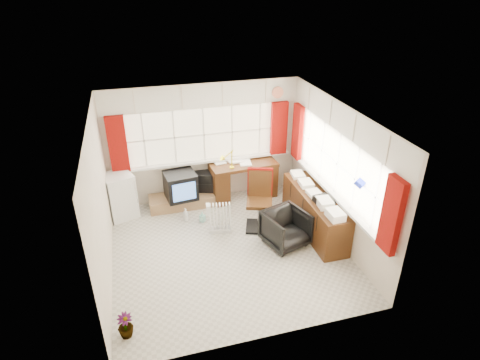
{
  "coord_description": "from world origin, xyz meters",
  "views": [
    {
      "loc": [
        -1.34,
        -5.6,
        4.45
      ],
      "look_at": [
        0.37,
        0.55,
        1.08
      ],
      "focal_mm": 30.0,
      "sensor_mm": 36.0,
      "label": 1
    }
  ],
  "objects_px": {
    "crt_tv": "(181,186)",
    "tv_bench": "(183,200)",
    "desk_lamp": "(232,155)",
    "credenza": "(314,211)",
    "desk": "(243,177)",
    "radiator": "(220,220)",
    "mini_fridge": "(120,196)",
    "task_chair": "(260,197)",
    "office_chair": "(286,229)"
  },
  "relations": [
    {
      "from": "crt_tv",
      "to": "mini_fridge",
      "type": "height_order",
      "value": "mini_fridge"
    },
    {
      "from": "crt_tv",
      "to": "desk",
      "type": "bearing_deg",
      "value": 6.43
    },
    {
      "from": "task_chair",
      "to": "tv_bench",
      "type": "height_order",
      "value": "task_chair"
    },
    {
      "from": "desk",
      "to": "radiator",
      "type": "bearing_deg",
      "value": -123.01
    },
    {
      "from": "credenza",
      "to": "tv_bench",
      "type": "distance_m",
      "value": 2.75
    },
    {
      "from": "credenza",
      "to": "tv_bench",
      "type": "xyz_separation_m",
      "value": [
        -2.28,
        1.52,
        -0.27
      ]
    },
    {
      "from": "radiator",
      "to": "mini_fridge",
      "type": "distance_m",
      "value": 2.1
    },
    {
      "from": "credenza",
      "to": "tv_bench",
      "type": "height_order",
      "value": "credenza"
    },
    {
      "from": "desk_lamp",
      "to": "tv_bench",
      "type": "bearing_deg",
      "value": 173.77
    },
    {
      "from": "tv_bench",
      "to": "mini_fridge",
      "type": "bearing_deg",
      "value": -177.94
    },
    {
      "from": "radiator",
      "to": "task_chair",
      "type": "bearing_deg",
      "value": 2.95
    },
    {
      "from": "desk_lamp",
      "to": "crt_tv",
      "type": "height_order",
      "value": "desk_lamp"
    },
    {
      "from": "radiator",
      "to": "tv_bench",
      "type": "distance_m",
      "value": 1.25
    },
    {
      "from": "desk",
      "to": "tv_bench",
      "type": "relative_size",
      "value": 1.04
    },
    {
      "from": "desk",
      "to": "mini_fridge",
      "type": "bearing_deg",
      "value": -177.22
    },
    {
      "from": "desk",
      "to": "credenza",
      "type": "height_order",
      "value": "credenza"
    },
    {
      "from": "task_chair",
      "to": "tv_bench",
      "type": "distance_m",
      "value": 1.78
    },
    {
      "from": "desk",
      "to": "office_chair",
      "type": "xyz_separation_m",
      "value": [
        0.26,
        -1.9,
        -0.12
      ]
    },
    {
      "from": "radiator",
      "to": "crt_tv",
      "type": "xyz_separation_m",
      "value": [
        -0.58,
        1.05,
        0.28
      ]
    },
    {
      "from": "desk",
      "to": "tv_bench",
      "type": "bearing_deg",
      "value": -176.55
    },
    {
      "from": "office_chair",
      "to": "crt_tv",
      "type": "distance_m",
      "value": 2.39
    },
    {
      "from": "desk_lamp",
      "to": "desk",
      "type": "bearing_deg",
      "value": 33.91
    },
    {
      "from": "crt_tv",
      "to": "mini_fridge",
      "type": "distance_m",
      "value": 1.21
    },
    {
      "from": "crt_tv",
      "to": "desk_lamp",
      "type": "bearing_deg",
      "value": -2.12
    },
    {
      "from": "desk_lamp",
      "to": "credenza",
      "type": "xyz_separation_m",
      "value": [
        1.24,
        -1.41,
        -0.7
      ]
    },
    {
      "from": "credenza",
      "to": "desk_lamp",
      "type": "bearing_deg",
      "value": 131.42
    },
    {
      "from": "task_chair",
      "to": "crt_tv",
      "type": "relative_size",
      "value": 1.74
    },
    {
      "from": "tv_bench",
      "to": "crt_tv",
      "type": "bearing_deg",
      "value": -117.13
    },
    {
      "from": "desk",
      "to": "desk_lamp",
      "type": "relative_size",
      "value": 3.55
    },
    {
      "from": "desk_lamp",
      "to": "mini_fridge",
      "type": "xyz_separation_m",
      "value": [
        -2.29,
        0.07,
        -0.64
      ]
    },
    {
      "from": "task_chair",
      "to": "credenza",
      "type": "relative_size",
      "value": 0.58
    },
    {
      "from": "desk",
      "to": "mini_fridge",
      "type": "distance_m",
      "value": 2.58
    },
    {
      "from": "credenza",
      "to": "mini_fridge",
      "type": "bearing_deg",
      "value": 157.31
    },
    {
      "from": "mini_fridge",
      "to": "crt_tv",
      "type": "bearing_deg",
      "value": -1.35
    },
    {
      "from": "desk_lamp",
      "to": "office_chair",
      "type": "bearing_deg",
      "value": -72.14
    },
    {
      "from": "tv_bench",
      "to": "mini_fridge",
      "type": "relative_size",
      "value": 1.52
    },
    {
      "from": "desk",
      "to": "crt_tv",
      "type": "xyz_separation_m",
      "value": [
        -1.36,
        -0.15,
        0.08
      ]
    },
    {
      "from": "office_chair",
      "to": "desk",
      "type": "bearing_deg",
      "value": 80.25
    },
    {
      "from": "radiator",
      "to": "mini_fridge",
      "type": "relative_size",
      "value": 0.66
    },
    {
      "from": "desk",
      "to": "radiator",
      "type": "xyz_separation_m",
      "value": [
        -0.78,
        -1.2,
        -0.2
      ]
    },
    {
      "from": "desk",
      "to": "task_chair",
      "type": "xyz_separation_m",
      "value": [
        0.0,
        -1.16,
        0.17
      ]
    },
    {
      "from": "task_chair",
      "to": "radiator",
      "type": "bearing_deg",
      "value": -177.05
    },
    {
      "from": "crt_tv",
      "to": "tv_bench",
      "type": "bearing_deg",
      "value": 62.87
    },
    {
      "from": "desk_lamp",
      "to": "credenza",
      "type": "distance_m",
      "value": 2.0
    },
    {
      "from": "office_chair",
      "to": "radiator",
      "type": "bearing_deg",
      "value": 128.79
    },
    {
      "from": "credenza",
      "to": "crt_tv",
      "type": "relative_size",
      "value": 2.98
    },
    {
      "from": "office_chair",
      "to": "crt_tv",
      "type": "height_order",
      "value": "crt_tv"
    },
    {
      "from": "office_chair",
      "to": "credenza",
      "type": "xyz_separation_m",
      "value": [
        0.69,
        0.3,
        0.07
      ]
    },
    {
      "from": "desk",
      "to": "tv_bench",
      "type": "xyz_separation_m",
      "value": [
        -1.33,
        -0.08,
        -0.32
      ]
    },
    {
      "from": "desk",
      "to": "tv_bench",
      "type": "height_order",
      "value": "desk"
    }
  ]
}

